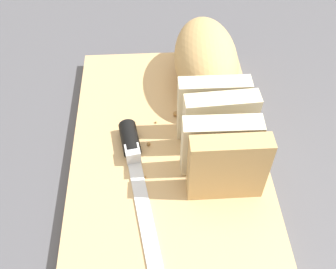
# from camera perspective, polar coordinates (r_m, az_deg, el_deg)

# --- Properties ---
(ground_plane) EXTENTS (3.00, 3.00, 0.00)m
(ground_plane) POSITION_cam_1_polar(r_m,az_deg,el_deg) (0.54, -0.00, -3.64)
(ground_plane) COLOR #4C4C51
(cutting_board) EXTENTS (0.43, 0.27, 0.02)m
(cutting_board) POSITION_cam_1_polar(r_m,az_deg,el_deg) (0.53, -0.00, -2.89)
(cutting_board) COLOR tan
(cutting_board) RESTS_ON ground_plane
(bread_loaf) EXTENTS (0.31, 0.10, 0.10)m
(bread_loaf) POSITION_cam_1_polar(r_m,az_deg,el_deg) (0.55, 6.38, 7.81)
(bread_loaf) COLOR tan
(bread_loaf) RESTS_ON cutting_board
(bread_knife) EXTENTS (0.28, 0.07, 0.02)m
(bread_knife) POSITION_cam_1_polar(r_m,az_deg,el_deg) (0.50, -5.16, -4.07)
(bread_knife) COLOR silver
(bread_knife) RESTS_ON cutting_board
(crumb_near_knife) EXTENTS (0.00, 0.00, 0.00)m
(crumb_near_knife) POSITION_cam_1_polar(r_m,az_deg,el_deg) (0.49, -3.48, -6.49)
(crumb_near_knife) COLOR #A8753D
(crumb_near_knife) RESTS_ON cutting_board
(crumb_near_loaf) EXTENTS (0.01, 0.01, 0.01)m
(crumb_near_loaf) POSITION_cam_1_polar(r_m,az_deg,el_deg) (0.53, -2.97, -1.45)
(crumb_near_loaf) COLOR #A8753D
(crumb_near_loaf) RESTS_ON cutting_board
(crumb_stray_left) EXTENTS (0.00, 0.00, 0.00)m
(crumb_stray_left) POSITION_cam_1_polar(r_m,az_deg,el_deg) (0.55, -1.87, 1.89)
(crumb_stray_left) COLOR #A8753D
(crumb_stray_left) RESTS_ON cutting_board
(crumb_stray_right) EXTENTS (0.01, 0.01, 0.01)m
(crumb_stray_right) POSITION_cam_1_polar(r_m,az_deg,el_deg) (0.56, 1.19, 3.16)
(crumb_stray_right) COLOR #A8753D
(crumb_stray_right) RESTS_ON cutting_board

